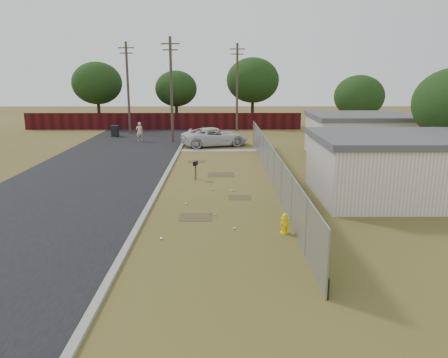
{
  "coord_description": "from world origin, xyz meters",
  "views": [
    {
      "loc": [
        0.27,
        -22.6,
        5.92
      ],
      "look_at": [
        0.42,
        -2.65,
        1.1
      ],
      "focal_mm": 35.0,
      "sensor_mm": 36.0,
      "label": 1
    }
  ],
  "objects_px": {
    "pickup_truck": "(215,137)",
    "trash_bin": "(115,131)",
    "mailbox": "(195,165)",
    "pedestrian": "(140,132)",
    "fire_hydrant": "(285,224)"
  },
  "relations": [
    {
      "from": "fire_hydrant",
      "to": "pickup_truck",
      "type": "xyz_separation_m",
      "value": [
        -2.93,
        20.8,
        0.38
      ]
    },
    {
      "from": "pickup_truck",
      "to": "trash_bin",
      "type": "distance_m",
      "value": 11.27
    },
    {
      "from": "mailbox",
      "to": "pedestrian",
      "type": "distance_m",
      "value": 15.75
    },
    {
      "from": "pickup_truck",
      "to": "trash_bin",
      "type": "height_order",
      "value": "pickup_truck"
    },
    {
      "from": "mailbox",
      "to": "trash_bin",
      "type": "distance_m",
      "value": 19.79
    },
    {
      "from": "pedestrian",
      "to": "trash_bin",
      "type": "xyz_separation_m",
      "value": [
        -2.94,
        3.1,
        -0.31
      ]
    },
    {
      "from": "pickup_truck",
      "to": "trash_bin",
      "type": "bearing_deg",
      "value": 40.53
    },
    {
      "from": "pickup_truck",
      "to": "pedestrian",
      "type": "bearing_deg",
      "value": 49.98
    },
    {
      "from": "pickup_truck",
      "to": "trash_bin",
      "type": "xyz_separation_m",
      "value": [
        -9.73,
        5.68,
        -0.22
      ]
    },
    {
      "from": "pickup_truck",
      "to": "mailbox",
      "type": "bearing_deg",
      "value": 156.31
    },
    {
      "from": "mailbox",
      "to": "trash_bin",
      "type": "bearing_deg",
      "value": 116.35
    },
    {
      "from": "pickup_truck",
      "to": "fire_hydrant",
      "type": "bearing_deg",
      "value": 168.82
    },
    {
      "from": "fire_hydrant",
      "to": "pickup_truck",
      "type": "bearing_deg",
      "value": 98.02
    },
    {
      "from": "fire_hydrant",
      "to": "trash_bin",
      "type": "bearing_deg",
      "value": 115.55
    },
    {
      "from": "pedestrian",
      "to": "trash_bin",
      "type": "relative_size",
      "value": 1.61
    }
  ]
}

